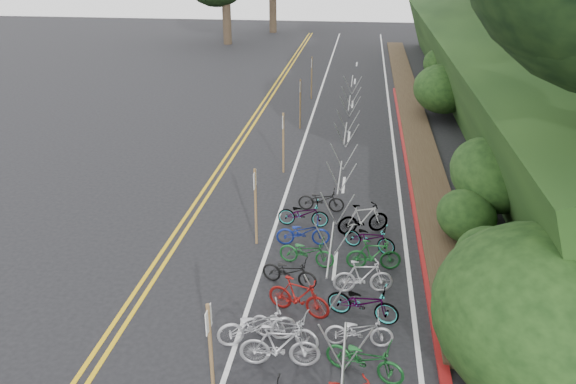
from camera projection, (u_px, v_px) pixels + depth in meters
name	position (u px, v px, depth m)	size (l,w,h in m)	color
ground	(192.00, 346.00, 13.04)	(120.00, 120.00, 0.00)	black
road_markings	(281.00, 181.00, 22.11)	(7.47, 80.00, 0.01)	gold
red_curb	(409.00, 168.00, 23.20)	(0.25, 28.00, 0.10)	maroon
embankment	(554.00, 76.00, 27.68)	(14.30, 48.14, 9.11)	black
bike_rack_front	(342.00, 384.00, 10.66)	(1.18, 2.92, 1.24)	#A3A3A4
bike_racks_rest	(345.00, 139.00, 24.11)	(1.14, 23.00, 1.17)	#A3A3A4
signpost_near	(210.00, 345.00, 11.08)	(0.08, 0.40, 2.26)	brown
signposts_rest	(293.00, 118.00, 25.07)	(0.08, 18.40, 2.50)	brown
bike_front	(257.00, 325.00, 12.96)	(1.87, 0.65, 0.98)	#9E9EA3
bike_valet	(325.00, 293.00, 14.19)	(3.24, 12.35, 1.08)	slate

